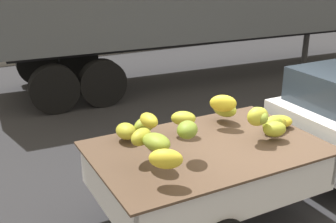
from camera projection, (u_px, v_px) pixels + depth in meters
The scene contains 3 objects.
ground at pixel (261, 201), 6.08m from camera, with size 220.00×220.00×0.00m, color #28282B.
curb_strip at pixel (73, 54), 14.39m from camera, with size 80.00×0.80×0.16m, color gray.
pickup_truck at pixel (320, 131), 6.18m from camera, with size 5.02×1.89×1.70m.
Camera 1 is at (-3.56, -4.06, 3.34)m, focal length 45.57 mm.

